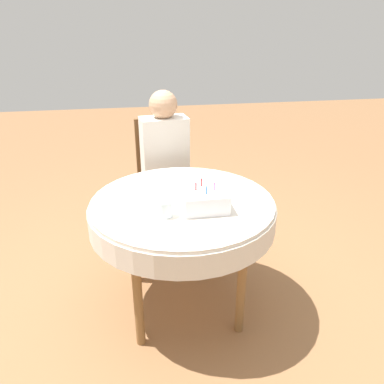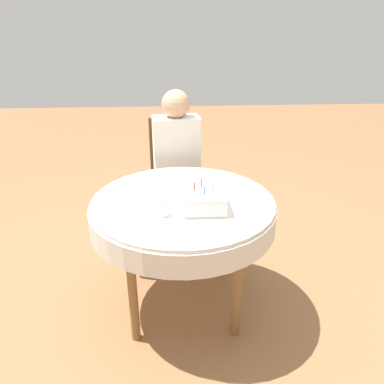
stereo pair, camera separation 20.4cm
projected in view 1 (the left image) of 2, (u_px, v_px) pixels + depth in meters
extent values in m
plane|color=#8C603D|center=(184.00, 302.00, 2.40)|extent=(12.00, 12.00, 0.00)
cylinder|color=silver|center=(182.00, 202.00, 2.10)|extent=(1.03, 1.03, 0.02)
cylinder|color=silver|center=(182.00, 214.00, 2.13)|extent=(1.05, 1.05, 0.13)
cylinder|color=brown|center=(137.00, 292.00, 1.95)|extent=(0.05, 0.05, 0.71)
cylinder|color=brown|center=(242.00, 280.00, 2.04)|extent=(0.05, 0.05, 0.71)
cylinder|color=brown|center=(134.00, 236.00, 2.46)|extent=(0.05, 0.05, 0.71)
cylinder|color=brown|center=(218.00, 229.00, 2.54)|extent=(0.05, 0.05, 0.71)
cube|color=brown|center=(166.00, 190.00, 2.90)|extent=(0.46, 0.46, 0.04)
cube|color=brown|center=(159.00, 149.00, 2.95)|extent=(0.37, 0.08, 0.51)
cylinder|color=brown|center=(149.00, 231.00, 2.80)|extent=(0.04, 0.04, 0.43)
cylinder|color=brown|center=(195.00, 224.00, 2.89)|extent=(0.04, 0.04, 0.43)
cylinder|color=brown|center=(141.00, 209.00, 3.11)|extent=(0.04, 0.04, 0.43)
cylinder|color=brown|center=(182.00, 204.00, 3.20)|extent=(0.04, 0.04, 0.43)
cylinder|color=tan|center=(160.00, 224.00, 2.84)|extent=(0.09, 0.09, 0.46)
cylinder|color=tan|center=(182.00, 221.00, 2.89)|extent=(0.09, 0.09, 0.46)
cube|color=silver|center=(165.00, 154.00, 2.78)|extent=(0.36, 0.23, 0.55)
sphere|color=tan|center=(163.00, 105.00, 2.62)|extent=(0.20, 0.20, 0.20)
cube|color=white|center=(204.00, 199.00, 1.99)|extent=(0.24, 0.24, 0.10)
cylinder|color=#D166B2|center=(214.00, 186.00, 1.96)|extent=(0.01, 0.01, 0.04)
cylinder|color=red|center=(202.00, 182.00, 2.01)|extent=(0.01, 0.01, 0.04)
cylinder|color=red|center=(196.00, 186.00, 1.96)|extent=(0.01, 0.01, 0.04)
cylinder|color=blue|center=(207.00, 190.00, 1.92)|extent=(0.01, 0.01, 0.04)
cylinder|color=silver|center=(165.00, 209.00, 1.90)|extent=(0.08, 0.08, 0.09)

